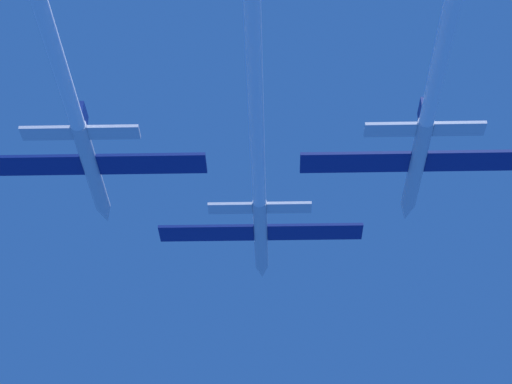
% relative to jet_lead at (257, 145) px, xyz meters
% --- Properties ---
extents(jet_lead, '(19.97, 56.67, 3.31)m').
position_rel_jet_lead_xyz_m(jet_lead, '(0.00, 0.00, 0.00)').
color(jet_lead, silver).
extents(jet_left_wing, '(19.97, 52.64, 3.31)m').
position_rel_jet_lead_xyz_m(jet_left_wing, '(-14.40, -11.35, -0.80)').
color(jet_left_wing, silver).
extents(jet_right_wing, '(19.97, 51.71, 3.31)m').
position_rel_jet_lead_xyz_m(jet_right_wing, '(13.59, -11.01, -0.97)').
color(jet_right_wing, silver).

